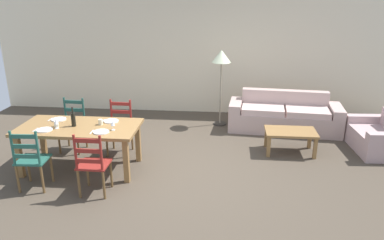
# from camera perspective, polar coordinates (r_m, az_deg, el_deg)

# --- Properties ---
(ground_plane) EXTENTS (9.60, 9.60, 0.02)m
(ground_plane) POSITION_cam_1_polar(r_m,az_deg,el_deg) (6.06, -2.05, -8.03)
(ground_plane) COLOR #483E32
(wall_far) EXTENTS (9.60, 0.16, 2.70)m
(wall_far) POSITION_cam_1_polar(r_m,az_deg,el_deg) (8.79, 0.69, 9.91)
(wall_far) COLOR beige
(wall_far) RESTS_ON ground_plane
(dining_table) EXTENTS (1.90, 0.96, 0.75)m
(dining_table) POSITION_cam_1_polar(r_m,az_deg,el_deg) (6.15, -17.08, -1.64)
(dining_table) COLOR olive
(dining_table) RESTS_ON ground_plane
(dining_chair_near_left) EXTENTS (0.44, 0.43, 0.96)m
(dining_chair_near_left) POSITION_cam_1_polar(r_m,az_deg,el_deg) (5.82, -23.72, -5.62)
(dining_chair_near_left) COLOR #23584A
(dining_chair_near_left) RESTS_ON ground_plane
(dining_chair_near_right) EXTENTS (0.42, 0.40, 0.96)m
(dining_chair_near_right) POSITION_cam_1_polar(r_m,az_deg,el_deg) (5.38, -15.19, -6.62)
(dining_chair_near_right) COLOR maroon
(dining_chair_near_right) RESTS_ON ground_plane
(dining_chair_far_left) EXTENTS (0.44, 0.42, 0.96)m
(dining_chair_far_left) POSITION_cam_1_polar(r_m,az_deg,el_deg) (7.04, -18.03, -0.74)
(dining_chair_far_left) COLOR #225047
(dining_chair_far_left) RESTS_ON ground_plane
(dining_chair_far_right) EXTENTS (0.43, 0.41, 0.96)m
(dining_chair_far_right) POSITION_cam_1_polar(r_m,az_deg,el_deg) (6.71, -11.16, -1.10)
(dining_chair_far_right) COLOR maroon
(dining_chair_far_right) RESTS_ON ground_plane
(dinner_plate_near_left) EXTENTS (0.24, 0.24, 0.02)m
(dinner_plate_near_left) POSITION_cam_1_polar(r_m,az_deg,el_deg) (6.09, -21.95, -1.43)
(dinner_plate_near_left) COLOR white
(dinner_plate_near_left) RESTS_ON dining_table
(fork_near_left) EXTENTS (0.02, 0.17, 0.01)m
(fork_near_left) POSITION_cam_1_polar(r_m,az_deg,el_deg) (6.17, -23.18, -1.42)
(fork_near_left) COLOR silver
(fork_near_left) RESTS_ON dining_table
(dinner_plate_near_right) EXTENTS (0.24, 0.24, 0.02)m
(dinner_plate_near_right) POSITION_cam_1_polar(r_m,az_deg,el_deg) (5.74, -13.93, -1.80)
(dinner_plate_near_right) COLOR white
(dinner_plate_near_right) RESTS_ON dining_table
(fork_near_right) EXTENTS (0.02, 0.17, 0.01)m
(fork_near_right) POSITION_cam_1_polar(r_m,az_deg,el_deg) (5.79, -15.33, -1.80)
(fork_near_right) COLOR silver
(fork_near_right) RESTS_ON dining_table
(dinner_plate_far_left) EXTENTS (0.24, 0.24, 0.02)m
(dinner_plate_far_left) POSITION_cam_1_polar(r_m,az_deg,el_deg) (6.51, -20.01, 0.09)
(dinner_plate_far_left) COLOR white
(dinner_plate_far_left) RESTS_ON dining_table
(fork_far_left) EXTENTS (0.02, 0.17, 0.01)m
(fork_far_left) POSITION_cam_1_polar(r_m,az_deg,el_deg) (6.58, -21.18, 0.08)
(fork_far_left) COLOR silver
(fork_far_left) RESTS_ON dining_table
(dinner_plate_far_right) EXTENTS (0.24, 0.24, 0.02)m
(dinner_plate_far_right) POSITION_cam_1_polar(r_m,az_deg,el_deg) (6.18, -12.45, -0.17)
(dinner_plate_far_right) COLOR white
(dinner_plate_far_right) RESTS_ON dining_table
(fork_far_right) EXTENTS (0.03, 0.17, 0.01)m
(fork_far_right) POSITION_cam_1_polar(r_m,az_deg,el_deg) (6.23, -13.76, -0.17)
(fork_far_right) COLOR silver
(fork_far_right) RESTS_ON dining_table
(wine_bottle) EXTENTS (0.07, 0.07, 0.32)m
(wine_bottle) POSITION_cam_1_polar(r_m,az_deg,el_deg) (6.10, -17.96, 0.13)
(wine_bottle) COLOR black
(wine_bottle) RESTS_ON dining_table
(wine_glass_near_left) EXTENTS (0.06, 0.06, 0.16)m
(wine_glass_near_left) POSITION_cam_1_polar(r_m,az_deg,el_deg) (6.08, -20.37, -0.25)
(wine_glass_near_left) COLOR white
(wine_glass_near_left) RESTS_ON dining_table
(wine_glass_near_right) EXTENTS (0.06, 0.06, 0.16)m
(wine_glass_near_right) POSITION_cam_1_polar(r_m,az_deg,el_deg) (5.76, -12.22, -0.51)
(wine_glass_near_right) COLOR white
(wine_glass_near_right) RESTS_ON dining_table
(coffee_cup_primary) EXTENTS (0.07, 0.07, 0.09)m
(coffee_cup_primary) POSITION_cam_1_polar(r_m,az_deg,el_deg) (6.07, -14.03, -0.31)
(coffee_cup_primary) COLOR beige
(coffee_cup_primary) RESTS_ON dining_table
(coffee_cup_secondary) EXTENTS (0.07, 0.07, 0.09)m
(coffee_cup_secondary) POSITION_cam_1_polar(r_m,az_deg,el_deg) (6.18, -20.33, -0.59)
(coffee_cup_secondary) COLOR beige
(coffee_cup_secondary) RESTS_ON dining_table
(couch) EXTENTS (2.34, 1.00, 0.80)m
(couch) POSITION_cam_1_polar(r_m,az_deg,el_deg) (7.99, 14.10, 0.57)
(couch) COLOR #BB9D95
(couch) RESTS_ON ground_plane
(coffee_table) EXTENTS (0.90, 0.56, 0.42)m
(coffee_table) POSITION_cam_1_polar(r_m,az_deg,el_deg) (6.83, 15.06, -2.13)
(coffee_table) COLOR olive
(coffee_table) RESTS_ON ground_plane
(armchair_upholstered) EXTENTS (0.87, 1.21, 0.72)m
(armchair_upholstered) POSITION_cam_1_polar(r_m,az_deg,el_deg) (7.56, 27.26, -2.46)
(armchair_upholstered) COLOR #B79897
(armchair_upholstered) RESTS_ON ground_plane
(standing_lamp) EXTENTS (0.40, 0.40, 1.64)m
(standing_lamp) POSITION_cam_1_polar(r_m,az_deg,el_deg) (7.81, 4.58, 9.14)
(standing_lamp) COLOR #332D28
(standing_lamp) RESTS_ON ground_plane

